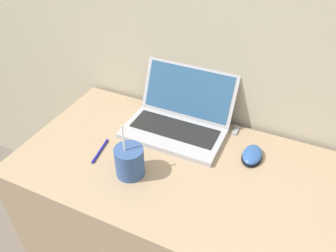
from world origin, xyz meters
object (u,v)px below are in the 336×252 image
drink_cup (130,161)px  computer_mouse (252,155)px  laptop (179,118)px  usb_stick (236,130)px  pen (100,151)px

drink_cup → computer_mouse: size_ratio=1.74×
laptop → usb_stick: 0.24m
drink_cup → computer_mouse: bearing=34.7°
computer_mouse → usb_stick: size_ratio=1.92×
drink_cup → computer_mouse: (0.36, 0.25, -0.04)m
computer_mouse → pen: 0.56m
drink_cup → usb_stick: 0.47m
drink_cup → pen: size_ratio=1.53×
laptop → pen: 0.33m
usb_stick → pen: pen is taller
drink_cup → usb_stick: drink_cup is taller
drink_cup → pen: (-0.16, 0.05, -0.05)m
laptop → drink_cup: size_ratio=1.95×
laptop → drink_cup: bearing=-99.1°
drink_cup → computer_mouse: drink_cup is taller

